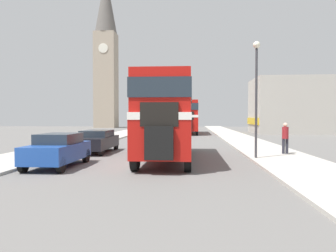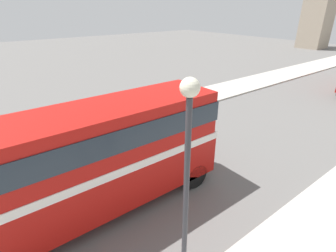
{
  "view_description": "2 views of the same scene",
  "coord_description": "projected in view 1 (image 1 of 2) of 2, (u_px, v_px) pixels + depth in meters",
  "views": [
    {
      "loc": [
        2.06,
        -14.42,
        2.19
      ],
      "look_at": [
        0.85,
        2.3,
        1.72
      ],
      "focal_mm": 35.0,
      "sensor_mm": 36.0,
      "label": 1
    },
    {
      "loc": [
        8.5,
        -0.57,
        7.06
      ],
      "look_at": [
        0.0,
        5.94,
        2.14
      ],
      "focal_mm": 28.0,
      "sensor_mm": 36.0,
      "label": 2
    }
  ],
  "objects": [
    {
      "name": "ground_plane",
      "position": [
        145.0,
        166.0,
        14.58
      ],
      "size": [
        120.0,
        120.0,
        0.0
      ],
      "primitive_type": "plane",
      "color": "slate"
    },
    {
      "name": "sidewalk_right",
      "position": [
        301.0,
        166.0,
        14.1
      ],
      "size": [
        3.5,
        120.0,
        0.12
      ],
      "color": "#B7B2A8",
      "rests_on": "ground_plane"
    },
    {
      "name": "sidewalk_left",
      "position": [
        0.0,
        163.0,
        15.07
      ],
      "size": [
        3.5,
        120.0,
        0.12
      ],
      "color": "#B7B2A8",
      "rests_on": "ground_plane"
    },
    {
      "name": "double_decker_bus",
      "position": [
        168.0,
        112.0,
        16.73
      ],
      "size": [
        2.43,
        9.4,
        4.08
      ],
      "color": "#B2140F",
      "rests_on": "ground_plane"
    },
    {
      "name": "bus_distant",
      "position": [
        188.0,
        115.0,
        42.6
      ],
      "size": [
        2.56,
        10.43,
        4.19
      ],
      "color": "#B2140F",
      "rests_on": "ground_plane"
    },
    {
      "name": "car_parked_near",
      "position": [
        58.0,
        150.0,
        14.31
      ],
      "size": [
        1.72,
        3.94,
        1.46
      ],
      "color": "#1E479E",
      "rests_on": "ground_plane"
    },
    {
      "name": "car_parked_mid",
      "position": [
        97.0,
        141.0,
        20.1
      ],
      "size": [
        1.8,
        4.47,
        1.36
      ],
      "color": "black",
      "rests_on": "ground_plane"
    },
    {
      "name": "pedestrian_walking",
      "position": [
        285.0,
        136.0,
        18.34
      ],
      "size": [
        0.35,
        0.35,
        1.74
      ],
      "color": "#282833",
      "rests_on": "sidewalk_right"
    },
    {
      "name": "street_lamp",
      "position": [
        256.0,
        82.0,
        16.43
      ],
      "size": [
        0.36,
        0.36,
        5.86
      ],
      "color": "#38383D",
      "rests_on": "sidewalk_right"
    },
    {
      "name": "church_tower",
      "position": [
        106.0,
        48.0,
        66.19
      ],
      "size": [
        4.39,
        4.39,
        31.5
      ],
      "color": "tan",
      "rests_on": "ground_plane"
    }
  ]
}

